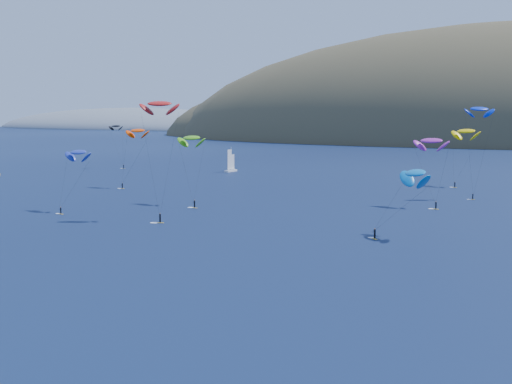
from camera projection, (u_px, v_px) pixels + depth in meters
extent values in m
ellipsoid|color=#3D3526|center=(334.00, 143.00, 660.64)|extent=(340.00, 240.00, 120.00)
ellipsoid|color=slate|center=(132.00, 130.00, 953.26)|extent=(400.00, 240.00, 60.00)
ellipsoid|color=slate|center=(210.00, 132.00, 859.63)|extent=(240.00, 180.00, 44.00)
cube|color=white|center=(231.00, 171.00, 281.51)|extent=(2.51, 7.02, 0.82)
cylinder|color=white|center=(231.00, 159.00, 281.37)|extent=(0.13, 0.13, 9.62)
cube|color=yellow|center=(122.00, 189.00, 221.67)|extent=(1.41, 0.45, 0.08)
cylinder|color=black|center=(122.00, 186.00, 221.56)|extent=(0.33, 0.33, 1.49)
sphere|color=#8C6047|center=(122.00, 183.00, 221.46)|extent=(0.25, 0.25, 0.25)
ellipsoid|color=#FF4100|center=(138.00, 131.00, 225.47)|extent=(8.02, 3.96, 4.40)
cube|color=yellow|center=(195.00, 208.00, 178.54)|extent=(1.59, 0.63, 0.09)
cylinder|color=black|center=(195.00, 204.00, 178.43)|extent=(0.36, 0.36, 1.65)
sphere|color=#8C6047|center=(194.00, 200.00, 178.31)|extent=(0.28, 0.28, 0.28)
ellipsoid|color=#4FAE14|center=(191.00, 138.00, 185.99)|extent=(8.49, 4.70, 4.52)
cube|color=yellow|center=(473.00, 199.00, 195.18)|extent=(1.31, 0.92, 0.07)
cylinder|color=black|center=(473.00, 197.00, 195.09)|extent=(0.30, 0.30, 1.37)
sphere|color=#8C6047|center=(473.00, 194.00, 195.00)|extent=(0.23, 0.23, 0.23)
ellipsoid|color=#0021C6|center=(479.00, 109.00, 196.30)|extent=(8.74, 6.94, 4.43)
cube|color=yellow|center=(375.00, 239.00, 135.90)|extent=(1.34, 1.47, 0.09)
cylinder|color=black|center=(375.00, 234.00, 135.79)|extent=(0.36, 0.36, 1.65)
sphere|color=#8C6047|center=(375.00, 229.00, 135.68)|extent=(0.28, 0.28, 0.28)
ellipsoid|color=#0268BC|center=(415.00, 173.00, 137.80)|extent=(9.49, 10.13, 5.30)
cube|color=yellow|center=(436.00, 209.00, 176.21)|extent=(1.53, 0.66, 0.08)
cylinder|color=black|center=(436.00, 205.00, 176.11)|extent=(0.35, 0.35, 1.58)
sphere|color=#8C6047|center=(436.00, 202.00, 176.00)|extent=(0.26, 0.26, 0.26)
ellipsoid|color=purple|center=(431.00, 141.00, 180.85)|extent=(9.36, 5.45, 4.92)
cube|color=yellow|center=(160.00, 223.00, 155.10)|extent=(1.69, 1.15, 0.09)
cylinder|color=black|center=(160.00, 218.00, 154.98)|extent=(0.39, 0.39, 1.76)
sphere|color=#8C6047|center=(160.00, 214.00, 154.86)|extent=(0.30, 0.30, 0.30)
ellipsoid|color=#AB1715|center=(160.00, 104.00, 159.20)|extent=(9.28, 7.19, 4.70)
cube|color=yellow|center=(61.00, 214.00, 168.12)|extent=(1.34, 0.53, 0.07)
cylinder|color=black|center=(61.00, 211.00, 168.02)|extent=(0.31, 0.31, 1.39)
sphere|color=#8C6047|center=(61.00, 207.00, 167.93)|extent=(0.23, 0.23, 0.23)
ellipsoid|color=#1D2E9B|center=(78.00, 152.00, 173.47)|extent=(8.03, 4.47, 4.27)
cube|color=yellow|center=(455.00, 188.00, 224.66)|extent=(1.45, 0.95, 0.08)
cylinder|color=black|center=(455.00, 185.00, 224.56)|extent=(0.33, 0.33, 1.50)
sphere|color=#8C6047|center=(455.00, 182.00, 224.46)|extent=(0.25, 0.25, 0.25)
ellipsoid|color=#EBC800|center=(466.00, 131.00, 229.29)|extent=(10.84, 8.19, 5.48)
cube|color=yellow|center=(124.00, 168.00, 296.96)|extent=(1.31, 0.55, 0.07)
cylinder|color=black|center=(124.00, 167.00, 296.87)|extent=(0.30, 0.30, 1.35)
sphere|color=#8C6047|center=(124.00, 165.00, 296.78)|extent=(0.23, 0.23, 0.23)
ellipsoid|color=black|center=(116.00, 126.00, 298.86)|extent=(6.38, 3.67, 3.36)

